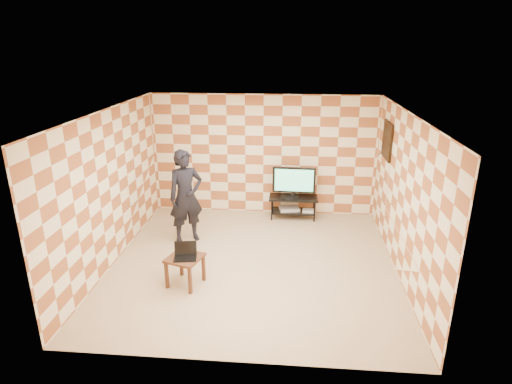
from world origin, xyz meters
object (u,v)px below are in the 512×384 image
tv (294,181)px  person (186,197)px  tv_stand (293,202)px  side_table (185,262)px

tv → person: bearing=-147.8°
tv_stand → tv: (0.00, -0.00, 0.51)m
side_table → tv_stand: bearing=59.5°
tv → side_table: size_ratio=1.45×
side_table → person: (-0.35, 1.63, 0.51)m
tv → person: size_ratio=0.51×
person → tv: bearing=0.7°
tv → side_table: 3.44m
tv → side_table: (-1.73, -2.94, -0.47)m
tv → person: (-2.08, -1.31, 0.05)m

